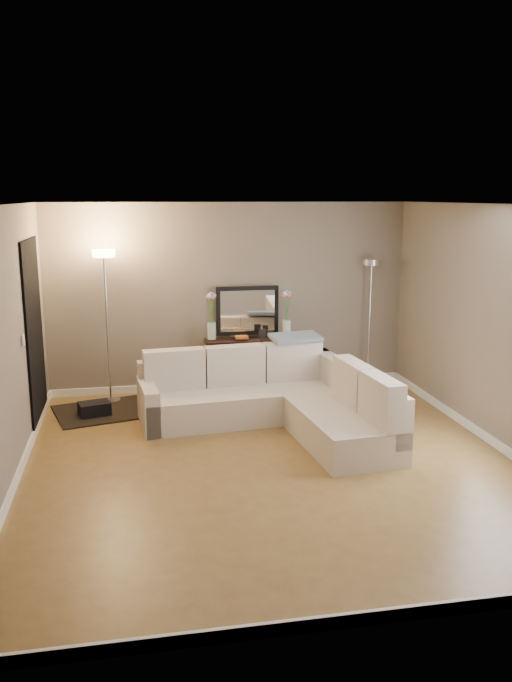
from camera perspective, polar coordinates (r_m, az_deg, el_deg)
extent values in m
cube|color=olive|center=(6.97, 1.24, -10.31)|extent=(5.00, 5.50, 0.01)
cube|color=white|center=(6.43, 1.35, 11.67)|extent=(5.00, 5.50, 0.01)
cube|color=#7B6F5E|center=(9.25, -2.26, 3.76)|extent=(5.00, 0.02, 2.60)
cube|color=#7B6F5E|center=(4.02, 9.54, -7.90)|extent=(5.00, 0.02, 2.60)
cube|color=#7B6F5E|center=(6.55, -20.73, -0.63)|extent=(0.02, 5.50, 2.60)
cube|color=#7B6F5E|center=(7.50, 20.40, 0.97)|extent=(0.02, 5.50, 2.60)
cube|color=white|center=(9.50, -2.17, -3.74)|extent=(5.00, 0.03, 0.10)
cube|color=white|center=(4.62, 8.83, -22.50)|extent=(5.00, 0.03, 0.10)
cube|color=white|center=(6.92, -19.73, -10.77)|extent=(0.03, 5.50, 0.10)
cube|color=white|center=(7.82, 19.55, -8.05)|extent=(0.03, 5.50, 0.10)
cube|color=black|center=(8.23, -18.45, 0.63)|extent=(0.02, 1.20, 2.20)
cube|color=white|center=(7.38, -19.35, 0.08)|extent=(0.02, 0.08, 0.12)
cube|color=beige|center=(8.17, -1.09, -5.40)|extent=(2.53, 1.08, 0.38)
cube|color=beige|center=(8.40, -1.69, -3.01)|extent=(2.47, 0.42, 0.53)
cube|color=beige|center=(7.94, -9.22, -5.52)|extent=(0.25, 0.87, 0.53)
cube|color=beige|center=(7.36, 7.46, -7.53)|extent=(0.99, 1.59, 0.38)
cube|color=beige|center=(7.78, 8.52, -4.41)|extent=(0.41, 2.38, 0.53)
cube|color=beige|center=(8.10, -7.04, -2.43)|extent=(0.76, 0.28, 0.49)
cube|color=beige|center=(8.25, -1.83, -2.08)|extent=(0.76, 0.28, 0.49)
cube|color=beige|center=(8.46, 3.15, -1.72)|extent=(0.76, 0.28, 0.49)
cube|color=beige|center=(7.57, 8.28, -3.54)|extent=(0.27, 0.70, 0.49)
cube|color=beige|center=(6.95, 10.69, -5.06)|extent=(0.27, 0.70, 0.49)
cube|color=gray|center=(8.44, 3.41, 0.33)|extent=(0.67, 0.45, 0.08)
cube|color=black|center=(9.12, -0.55, 0.06)|extent=(1.23, 0.34, 0.04)
cube|color=black|center=(9.01, -3.97, -2.61)|extent=(0.04, 0.04, 0.72)
cube|color=black|center=(9.26, -4.15, -2.19)|extent=(0.04, 0.04, 0.72)
cube|color=black|center=(9.20, 3.09, -2.28)|extent=(0.04, 0.04, 0.72)
cube|color=black|center=(9.45, 2.72, -1.88)|extent=(0.04, 0.04, 0.72)
cube|color=black|center=(9.26, -0.54, -3.38)|extent=(1.16, 0.31, 0.03)
cube|color=#BF3333|center=(9.16, -3.67, -2.90)|extent=(0.03, 0.15, 0.18)
cube|color=#3359A5|center=(9.17, -3.43, -2.83)|extent=(0.04, 0.15, 0.20)
cube|color=gold|center=(9.17, -3.15, -2.76)|extent=(0.04, 0.15, 0.22)
cube|color=#3F7F4C|center=(9.18, -2.84, -2.86)|extent=(0.05, 0.15, 0.18)
cube|color=#994C99|center=(9.18, -2.57, -2.79)|extent=(0.03, 0.15, 0.20)
cube|color=orange|center=(9.19, -2.33, -2.72)|extent=(0.04, 0.15, 0.22)
cube|color=#262626|center=(9.20, -2.05, -2.82)|extent=(0.04, 0.15, 0.18)
cube|color=#4C99B2|center=(9.20, -1.74, -2.75)|extent=(0.05, 0.15, 0.20)
cube|color=#B2A58C|center=(9.20, -1.47, -2.68)|extent=(0.03, 0.15, 0.22)
cube|color=brown|center=(9.22, -1.23, -2.79)|extent=(0.04, 0.15, 0.18)
cube|color=navy|center=(9.22, -0.96, -2.72)|extent=(0.04, 0.15, 0.20)
cube|color=gold|center=(9.23, -0.65, -2.64)|extent=(0.05, 0.15, 0.22)
cube|color=black|center=(9.20, -0.74, 2.62)|extent=(0.87, 0.04, 0.68)
cube|color=white|center=(9.18, -0.72, 2.60)|extent=(0.76, 0.01, 0.57)
cube|color=orange|center=(9.06, -1.25, 0.33)|extent=(0.17, 0.11, 0.04)
cube|color=black|center=(9.08, 0.54, 0.64)|extent=(0.09, 0.02, 0.12)
cube|color=black|center=(9.11, 1.24, 0.61)|extent=(0.08, 0.02, 0.10)
cylinder|color=silver|center=(9.02, -3.83, 0.86)|extent=(0.11, 0.11, 0.23)
cylinder|color=#38722D|center=(8.97, -3.96, 2.52)|extent=(0.09, 0.01, 0.39)
sphere|color=#E5598C|center=(8.93, -4.11, 3.77)|extent=(0.07, 0.07, 0.07)
cylinder|color=#38722D|center=(8.97, -3.91, 2.58)|extent=(0.05, 0.01, 0.41)
sphere|color=white|center=(8.93, -4.00, 3.89)|extent=(0.07, 0.07, 0.07)
cylinder|color=#38722D|center=(8.96, -3.86, 2.64)|extent=(0.01, 0.01, 0.44)
sphere|color=#598CE5|center=(8.93, -3.88, 4.02)|extent=(0.07, 0.07, 0.07)
cylinder|color=#38722D|center=(8.97, -3.80, 2.52)|extent=(0.05, 0.01, 0.40)
sphere|color=#E58C4C|center=(8.94, -3.76, 3.78)|extent=(0.07, 0.07, 0.07)
cylinder|color=#38722D|center=(8.97, -3.75, 2.59)|extent=(0.10, 0.01, 0.41)
sphere|color=#D866B2|center=(8.94, -3.64, 3.91)|extent=(0.07, 0.07, 0.07)
cylinder|color=silver|center=(9.19, 2.63, 1.10)|extent=(0.11, 0.11, 0.23)
cylinder|color=#38722D|center=(9.14, 2.55, 2.72)|extent=(0.09, 0.01, 0.39)
sphere|color=#E5598C|center=(9.10, 2.44, 3.95)|extent=(0.07, 0.07, 0.07)
cylinder|color=#38722D|center=(9.14, 2.60, 2.78)|extent=(0.05, 0.01, 0.41)
sphere|color=white|center=(9.10, 2.55, 4.07)|extent=(0.07, 0.07, 0.07)
cylinder|color=#38722D|center=(9.14, 2.65, 2.84)|extent=(0.01, 0.01, 0.44)
sphere|color=#598CE5|center=(9.10, 2.66, 4.19)|extent=(0.07, 0.07, 0.07)
cylinder|color=#38722D|center=(9.14, 2.70, 2.73)|extent=(0.05, 0.01, 0.40)
sphere|color=#E58C4C|center=(9.11, 2.78, 3.96)|extent=(0.07, 0.07, 0.07)
cylinder|color=#38722D|center=(9.14, 2.75, 2.79)|extent=(0.10, 0.01, 0.41)
sphere|color=#D866B2|center=(9.11, 2.89, 4.08)|extent=(0.07, 0.07, 0.07)
cylinder|color=silver|center=(9.08, -12.34, -5.01)|extent=(0.32, 0.32, 0.03)
cylinder|color=silver|center=(8.85, -12.63, 0.91)|extent=(0.03, 0.03, 1.91)
cylinder|color=#FFBF72|center=(8.71, -12.93, 7.33)|extent=(0.35, 0.35, 0.09)
cylinder|color=silver|center=(9.82, 9.52, -3.57)|extent=(0.28, 0.28, 0.03)
cylinder|color=silver|center=(9.62, 9.70, 1.37)|extent=(0.03, 0.03, 1.72)
cylinder|color=silver|center=(9.49, 9.89, 6.69)|extent=(0.30, 0.30, 0.08)
cube|color=black|center=(8.70, -12.47, -5.83)|extent=(1.51, 1.28, 0.02)
cube|color=black|center=(8.55, -13.69, -5.91)|extent=(0.42, 0.35, 0.24)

